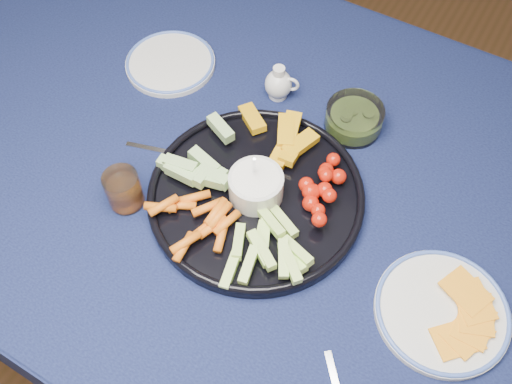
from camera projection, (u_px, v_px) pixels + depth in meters
The scene contains 8 objects.
dining_table at pixel (247, 184), 1.20m from camera, with size 1.67×1.07×0.75m.
crudite_platter at pixel (255, 192), 1.06m from camera, with size 0.40×0.40×0.13m.
creamer_pitcher at pixel (279, 84), 1.19m from camera, with size 0.07×0.06×0.08m.
pickle_bowl at pixel (354, 119), 1.15m from camera, with size 0.12×0.12×0.05m.
cheese_plate at pixel (443, 310), 0.94m from camera, with size 0.22×0.22×0.03m.
juice_tumbler at pixel (124, 191), 1.04m from camera, with size 0.07×0.07×0.08m.
fork_left at pixel (174, 154), 1.13m from camera, with size 0.17×0.06×0.00m.
side_plate_extra at pixel (170, 63), 1.26m from camera, with size 0.20×0.20×0.02m.
Camera 1 is at (0.36, -0.57, 1.65)m, focal length 40.00 mm.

